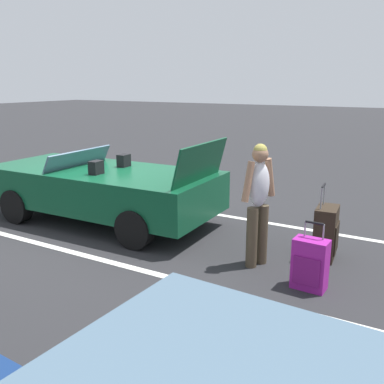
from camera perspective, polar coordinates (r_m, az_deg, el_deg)
ground_plane at (r=7.87m, az=-11.57°, el=-3.72°), size 80.00×80.00×0.00m
lot_line_near at (r=8.86m, az=-5.95°, el=-1.46°), size 18.00×0.12×0.01m
lot_line_mid at (r=6.97m, az=-19.08°, el=-6.65°), size 18.00×0.12×0.01m
convertible_car at (r=7.84m, az=-12.89°, el=0.63°), size 4.18×1.91×1.53m
suitcase_large_black at (r=6.29m, az=17.35°, el=-5.19°), size 0.34×0.50×1.05m
suitcase_medium_bright at (r=5.35m, az=15.39°, el=-9.24°), size 0.41×0.28×0.82m
traveler_person at (r=5.68m, az=8.82°, el=-0.86°), size 0.32×0.59×1.65m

